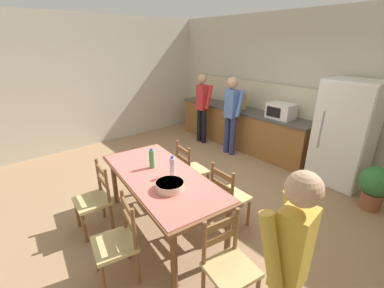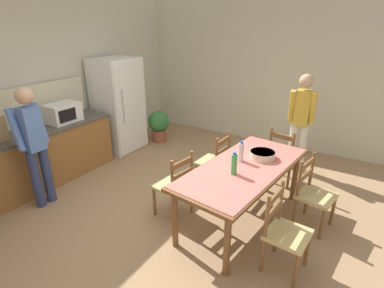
# 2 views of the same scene
# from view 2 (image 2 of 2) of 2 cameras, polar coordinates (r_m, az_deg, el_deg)

# --- Properties ---
(ground_plane) EXTENTS (8.32, 8.32, 0.00)m
(ground_plane) POSITION_cam_2_polar(r_m,az_deg,el_deg) (4.15, -3.86, -13.19)
(ground_plane) COLOR #9E7A56
(wall_back) EXTENTS (6.52, 0.12, 2.90)m
(wall_back) POSITION_cam_2_polar(r_m,az_deg,el_deg) (5.48, -28.01, 9.74)
(wall_back) COLOR beige
(wall_back) RESTS_ON ground
(wall_right) EXTENTS (0.12, 5.20, 2.90)m
(wall_right) POSITION_cam_2_polar(r_m,az_deg,el_deg) (6.38, 13.41, 13.17)
(wall_right) COLOR beige
(wall_right) RESTS_ON ground
(kitchen_counter) EXTENTS (3.43, 0.66, 0.90)m
(kitchen_counter) POSITION_cam_2_polar(r_m,az_deg,el_deg) (5.01, -31.80, -4.24)
(kitchen_counter) COLOR brown
(kitchen_counter) RESTS_ON ground
(refrigerator) EXTENTS (0.82, 0.73, 1.78)m
(refrigerator) POSITION_cam_2_polar(r_m,az_deg,el_deg) (6.03, -13.82, 7.17)
(refrigerator) COLOR white
(refrigerator) RESTS_ON ground
(microwave) EXTENTS (0.50, 0.39, 0.30)m
(microwave) POSITION_cam_2_polar(r_m,az_deg,el_deg) (5.26, -23.45, 5.49)
(microwave) COLOR white
(microwave) RESTS_ON kitchen_counter
(dining_table) EXTENTS (2.09, 1.11, 0.78)m
(dining_table) POSITION_cam_2_polar(r_m,az_deg,el_deg) (3.73, 9.84, -5.29)
(dining_table) COLOR brown
(dining_table) RESTS_ON ground
(bottle_near_centre) EXTENTS (0.07, 0.07, 0.27)m
(bottle_near_centre) POSITION_cam_2_polar(r_m,az_deg,el_deg) (3.44, 8.03, -3.80)
(bottle_near_centre) COLOR green
(bottle_near_centre) RESTS_ON dining_table
(bottle_off_centre) EXTENTS (0.07, 0.07, 0.27)m
(bottle_off_centre) POSITION_cam_2_polar(r_m,az_deg,el_deg) (3.77, 9.32, -1.48)
(bottle_off_centre) COLOR silver
(bottle_off_centre) RESTS_ON dining_table
(serving_bowl) EXTENTS (0.32, 0.32, 0.09)m
(serving_bowl) POSITION_cam_2_polar(r_m,az_deg,el_deg) (3.94, 13.29, -1.93)
(serving_bowl) COLOR beige
(serving_bowl) RESTS_ON dining_table
(chair_side_near_right) EXTENTS (0.49, 0.47, 0.91)m
(chair_side_near_right) POSITION_cam_2_polar(r_m,az_deg,el_deg) (4.01, 22.14, -8.87)
(chair_side_near_right) COLOR brown
(chair_side_near_right) RESTS_ON ground
(chair_head_end) EXTENTS (0.46, 0.48, 0.91)m
(chair_head_end) POSITION_cam_2_polar(r_m,az_deg,el_deg) (4.92, 16.99, -2.24)
(chair_head_end) COLOR brown
(chair_head_end) RESTS_ON ground
(chair_side_far_right) EXTENTS (0.44, 0.42, 0.91)m
(chair_side_far_right) POSITION_cam_2_polar(r_m,az_deg,el_deg) (4.53, 4.31, -3.42)
(chair_side_far_right) COLOR brown
(chair_side_far_right) RESTS_ON ground
(chair_side_far_left) EXTENTS (0.47, 0.46, 0.91)m
(chair_side_far_left) POSITION_cam_2_polar(r_m,az_deg,el_deg) (3.90, -3.28, -7.97)
(chair_side_far_left) COLOR brown
(chair_side_far_left) RESTS_ON ground
(chair_side_near_left) EXTENTS (0.45, 0.43, 0.91)m
(chair_side_near_left) POSITION_cam_2_polar(r_m,az_deg,el_deg) (3.28, 17.18, -15.74)
(chair_side_near_left) COLOR brown
(chair_side_near_left) RESTS_ON ground
(person_at_counter) EXTENTS (0.42, 0.29, 1.67)m
(person_at_counter) POSITION_cam_2_polar(r_m,az_deg,el_deg) (4.45, -27.90, 0.35)
(person_at_counter) COLOR navy
(person_at_counter) RESTS_ON ground
(person_by_table) EXTENTS (0.31, 0.44, 1.65)m
(person_by_table) POSITION_cam_2_polar(r_m,az_deg,el_deg) (5.25, 20.04, 4.60)
(person_by_table) COLOR silver
(person_by_table) RESTS_ON ground
(potted_plant) EXTENTS (0.44, 0.44, 0.67)m
(potted_plant) POSITION_cam_2_polar(r_m,az_deg,el_deg) (6.39, -6.33, 3.80)
(potted_plant) COLOR brown
(potted_plant) RESTS_ON ground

